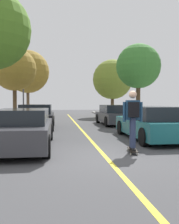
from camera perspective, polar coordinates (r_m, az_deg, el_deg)
name	(u,v)px	position (r m, az deg, el deg)	size (l,w,h in m)	color
ground	(105,156)	(7.15, 3.47, -9.87)	(80.00, 80.00, 0.00)	#424244
center_line	(87,136)	(11.05, -0.47, -5.52)	(0.12, 39.20, 0.01)	gold
parked_car_left_nearest	(22,128)	(8.60, -14.97, -3.57)	(1.95, 4.63, 1.27)	#38383D
parked_car_left_near	(36,116)	(14.64, -11.84, -0.99)	(1.99, 4.39, 1.36)	black
parked_car_right_nearest	(152,123)	(10.47, 13.78, -2.41)	(1.93, 4.57, 1.33)	#196066
parked_car_right_near	(114,115)	(16.76, 5.64, -0.69)	(1.97, 4.32, 1.30)	#38383D
street_tree_left_near	(14,69)	(18.75, -16.53, 9.18)	(3.04, 3.04, 5.18)	#4C3823
street_tree_left_far	(28,72)	(27.00, -13.73, 8.78)	(4.37, 4.37, 6.63)	brown
street_tree_right_nearest	(138,66)	(17.91, 10.93, 10.02)	(3.04, 3.04, 5.32)	#4C3823
street_tree_right_near	(112,80)	(25.66, 5.19, 7.29)	(3.96, 3.96, 5.58)	#4C3823
fire_hydrant	(0,124)	(12.56, -19.51, -2.49)	(0.20, 0.20, 0.70)	#B2140F
streetlamp	(23,78)	(23.04, -14.70, 7.48)	(0.36, 0.24, 6.12)	#38383D
skateboard	(132,150)	(7.70, 9.63, -8.36)	(0.35, 0.86, 0.10)	black
skateboarder	(133,116)	(7.55, 9.72, -0.89)	(0.59, 0.71, 1.73)	black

